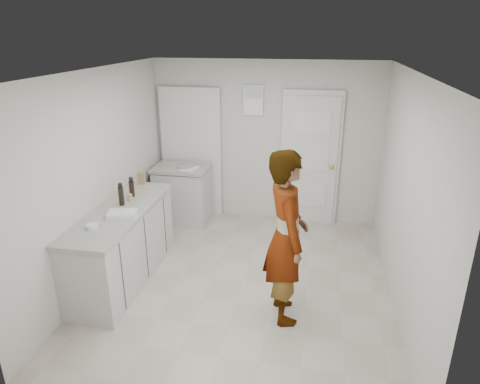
% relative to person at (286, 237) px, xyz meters
% --- Properties ---
extents(ground, '(4.00, 4.00, 0.00)m').
position_rel_person_xyz_m(ground, '(-0.54, 0.55, -0.93)').
color(ground, '#ACA290').
rests_on(ground, ground).
extents(room_shell, '(4.00, 4.00, 4.00)m').
position_rel_person_xyz_m(room_shell, '(-0.71, 2.50, 0.10)').
color(room_shell, '#B9B7AE').
rests_on(room_shell, ground).
extents(main_counter, '(0.64, 1.96, 0.93)m').
position_rel_person_xyz_m(main_counter, '(-1.99, 0.35, -0.50)').
color(main_counter, beige).
rests_on(main_counter, ground).
extents(side_counter, '(0.84, 0.61, 0.93)m').
position_rel_person_xyz_m(side_counter, '(-1.79, 2.10, -0.50)').
color(side_counter, beige).
rests_on(side_counter, ground).
extents(person, '(0.62, 0.78, 1.85)m').
position_rel_person_xyz_m(person, '(0.00, 0.00, 0.00)').
color(person, silver).
rests_on(person, ground).
extents(cake_mix_box, '(0.10, 0.05, 0.16)m').
position_rel_person_xyz_m(cake_mix_box, '(-2.07, 1.25, 0.08)').
color(cake_mix_box, '#886044').
rests_on(cake_mix_box, main_counter).
extents(spice_jar, '(0.06, 0.06, 0.09)m').
position_rel_person_xyz_m(spice_jar, '(-1.97, 0.64, 0.04)').
color(spice_jar, tan).
rests_on(spice_jar, main_counter).
extents(oil_cruet_a, '(0.07, 0.07, 0.26)m').
position_rel_person_xyz_m(oil_cruet_a, '(-2.01, 0.80, 0.12)').
color(oil_cruet_a, black).
rests_on(oil_cruet_a, main_counter).
extents(oil_cruet_b, '(0.06, 0.06, 0.29)m').
position_rel_person_xyz_m(oil_cruet_b, '(-2.01, 0.50, 0.14)').
color(oil_cruet_b, black).
rests_on(oil_cruet_b, main_counter).
extents(baking_dish, '(0.36, 0.29, 0.06)m').
position_rel_person_xyz_m(baking_dish, '(-1.87, 0.19, 0.02)').
color(baking_dish, silver).
rests_on(baking_dish, main_counter).
extents(egg_bowl, '(0.12, 0.12, 0.04)m').
position_rel_person_xyz_m(egg_bowl, '(-2.04, -0.16, 0.02)').
color(egg_bowl, silver).
rests_on(egg_bowl, main_counter).
extents(papers, '(0.28, 0.33, 0.01)m').
position_rel_person_xyz_m(papers, '(-1.63, 2.04, 0.00)').
color(papers, white).
rests_on(papers, side_counter).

